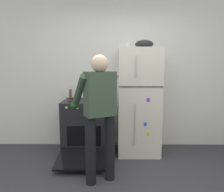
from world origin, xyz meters
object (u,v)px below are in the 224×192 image
refrigerator (138,101)px  red_pot (95,97)px  stove_range (86,127)px  person_cook (99,108)px  mixing_bowl (144,44)px  pepper_mill (70,94)px  coffee_mug (128,46)px

refrigerator → red_pot: bearing=-176.1°
stove_range → red_pot: size_ratio=3.51×
person_cook → mixing_bowl: 1.46m
refrigerator → pepper_mill: bearing=170.4°
refrigerator → coffee_mug: coffee_mug is taller
mixing_bowl → person_cook: bearing=-124.9°
red_pot → mixing_bowl: mixing_bowl is taller
stove_range → person_cook: 1.12m
stove_range → red_pot: red_pot is taller
refrigerator → stove_range: 0.98m
coffee_mug → mixing_bowl: mixing_bowl is taller
red_pot → pepper_mill: bearing=151.5°
red_pot → pepper_mill: 0.52m
person_cook → coffee_mug: coffee_mug is taller
pepper_mill → mixing_bowl: mixing_bowl is taller
red_pot → mixing_bowl: (0.80, 0.05, 0.86)m
stove_range → mixing_bowl: (0.96, 0.02, 1.38)m
coffee_mug → mixing_bowl: 0.26m
refrigerator → person_cook: refrigerator is taller
coffee_mug → pepper_mill: size_ratio=0.70×
stove_range → person_cook: size_ratio=0.75×
refrigerator → red_pot: refrigerator is taller
person_cook → red_pot: 0.93m
refrigerator → red_pot: size_ratio=5.09×
coffee_mug → refrigerator: bearing=-15.8°
stove_range → red_pot: bearing=-11.4°
person_cook → refrigerator: bearing=58.4°
stove_range → mixing_bowl: mixing_bowl is taller
person_cook → pepper_mill: (-0.58, 1.17, 0.02)m
stove_range → person_cook: bearing=-73.4°
refrigerator → red_pot: 0.73m
refrigerator → person_cook: 1.14m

